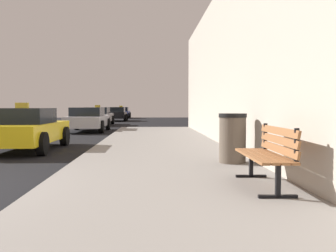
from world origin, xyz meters
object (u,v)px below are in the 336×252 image
(trash_bin, at_px, (233,138))
(car_yellow, at_px, (24,129))
(bench, at_px, (269,151))
(car_silver, at_px, (88,119))
(car_white, at_px, (98,116))
(car_blue, at_px, (121,112))
(car_black, at_px, (116,114))

(trash_bin, distance_m, car_yellow, 6.61)
(bench, distance_m, trash_bin, 2.32)
(trash_bin, relative_size, car_yellow, 0.25)
(bench, height_order, car_silver, car_silver)
(car_white, bearing_deg, car_yellow, -90.23)
(bench, distance_m, car_blue, 38.64)
(car_black, distance_m, car_blue, 9.03)
(car_yellow, distance_m, car_white, 15.29)
(car_black, bearing_deg, car_silver, -90.50)
(car_silver, distance_m, car_black, 14.66)
(trash_bin, distance_m, car_black, 27.39)
(car_blue, bearing_deg, trash_bin, -81.93)
(car_white, relative_size, car_blue, 1.00)
(car_yellow, relative_size, car_white, 0.90)
(car_white, xyz_separation_m, car_blue, (0.31, 16.98, 0.00))
(car_white, bearing_deg, car_silver, -86.47)
(car_yellow, bearing_deg, car_white, 89.77)
(trash_bin, xyz_separation_m, car_silver, (-5.00, 12.29, -0.02))
(car_yellow, height_order, car_silver, car_yellow)
(car_silver, bearing_deg, car_yellow, -93.17)
(trash_bin, xyz_separation_m, car_black, (-4.87, 26.95, -0.02))
(car_yellow, distance_m, car_blue, 32.27)
(bench, height_order, car_black, car_black)
(car_blue, bearing_deg, car_silver, -89.74)
(car_silver, distance_m, car_white, 6.72)
(car_white, bearing_deg, car_black, 86.10)
(car_silver, bearing_deg, trash_bin, -67.87)
(car_silver, distance_m, car_blue, 23.69)
(bench, xyz_separation_m, car_black, (-4.90, 29.28, -0.02))
(car_yellow, height_order, car_black, car_yellow)
(bench, relative_size, car_blue, 0.36)
(car_yellow, bearing_deg, car_silver, 86.83)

